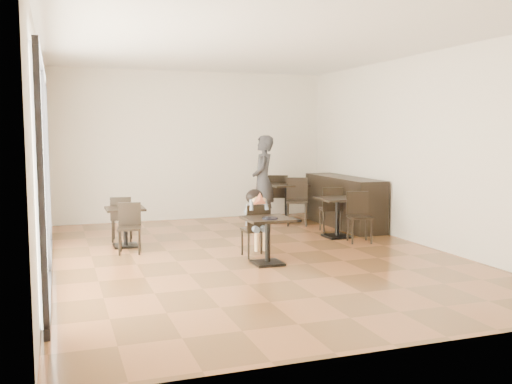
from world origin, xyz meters
name	(u,v)px	position (x,y,z in m)	size (l,w,h in m)	color
floor	(252,256)	(0.00, 0.00, 0.00)	(6.00, 8.00, 0.01)	brown
ceiling	(252,44)	(0.00, 0.00, 3.20)	(6.00, 8.00, 0.01)	white
wall_back	(192,146)	(0.00, 4.00, 1.60)	(6.00, 0.01, 3.20)	beige
wall_front	(403,168)	(0.00, -4.00, 1.60)	(6.00, 0.01, 3.20)	beige
wall_left	(40,155)	(-3.00, 0.00, 1.60)	(0.01, 8.00, 3.20)	beige
wall_right	(420,150)	(3.00, 0.00, 1.60)	(0.01, 8.00, 3.20)	beige
storefront_window	(43,172)	(-2.97, -0.50, 1.40)	(0.04, 4.50, 2.60)	white
child_table	(268,241)	(0.03, -0.61, 0.34)	(0.64, 0.64, 0.68)	black
child_chair	(255,230)	(0.03, -0.06, 0.41)	(0.37, 0.37, 0.82)	black
child	(255,223)	(0.03, -0.06, 0.51)	(0.37, 0.51, 1.03)	slate
plate	(270,218)	(0.03, -0.71, 0.69)	(0.23, 0.23, 0.01)	black
pizza_slice	(259,200)	(0.03, -0.25, 0.89)	(0.24, 0.18, 0.06)	tan
adult_patron	(263,180)	(1.17, 2.69, 0.92)	(0.67, 0.44, 1.83)	#37373C
cafe_table_mid	(337,218)	(1.96, 0.95, 0.36)	(0.68, 0.68, 0.72)	black
cafe_table_left	(125,227)	(-1.75, 1.36, 0.33)	(0.62, 0.62, 0.66)	black
cafe_table_back	(287,202)	(1.82, 2.99, 0.40)	(0.76, 0.76, 0.80)	black
chair_mid_a	(331,209)	(2.10, 1.50, 0.43)	(0.39, 0.39, 0.87)	black
chair_mid_b	(360,217)	(2.10, 0.40, 0.43)	(0.39, 0.39, 0.87)	black
chair_left_a	(122,218)	(-1.75, 1.91, 0.39)	(0.35, 0.35, 0.79)	black
chair_left_b	(129,229)	(-1.75, 0.81, 0.39)	(0.35, 0.35, 0.79)	black
chair_back_a	(278,196)	(1.82, 3.50, 0.48)	(0.43, 0.43, 0.96)	black
chair_back_b	(297,202)	(1.82, 2.44, 0.48)	(0.43, 0.43, 0.96)	black
service_counter	(344,202)	(2.65, 2.00, 0.50)	(0.60, 2.40, 1.00)	black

